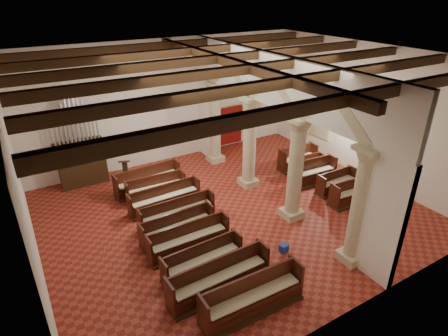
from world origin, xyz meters
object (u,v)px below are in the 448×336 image
pipe_organ (81,155)px  processional_banner (251,144)px  aisle_pew_0 (350,196)px  lectern (126,173)px  nave_pew_0 (252,301)px

pipe_organ → processional_banner: bearing=-12.1°
pipe_organ → processional_banner: pipe_organ is taller
processional_banner → aisle_pew_0: 5.86m
pipe_organ → lectern: (1.64, -0.99, -0.87)m
lectern → processional_banner: 6.42m
pipe_organ → nave_pew_0: size_ratio=1.43×
aisle_pew_0 → processional_banner: bearing=103.8°
pipe_organ → aisle_pew_0: pipe_organ is taller
aisle_pew_0 → nave_pew_0: bearing=-154.7°
nave_pew_0 → aisle_pew_0: (6.71, 2.62, -0.02)m
processional_banner → lectern: bearing=154.7°
processional_banner → nave_pew_0: bearing=-143.1°
lectern → aisle_pew_0: size_ratio=0.64×
lectern → nave_pew_0: 9.13m
lectern → processional_banner: (6.37, -0.73, 0.34)m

